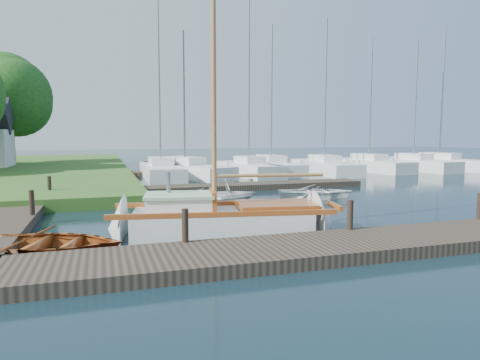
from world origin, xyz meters
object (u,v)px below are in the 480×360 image
object	(u,v)px
marina_boat_3	(271,166)
marina_boat_5	(369,164)
mooring_post_3	(480,206)
mooring_post_4	(32,203)
mooring_post_2	(350,215)
marina_boat_1	(185,169)
dinghy	(45,240)
marina_boat_0	(161,170)
tender_b	(229,191)
marina_boat_2	(249,168)
mooring_post_1	(185,225)
mooring_post_5	(49,185)
sailboat	(227,222)
tender_a	(204,197)
tree_7	(10,96)
marina_boat_7	(439,162)
marina_boat_4	(324,166)
marina_boat_6	(413,163)
tender_c	(316,190)

from	to	relation	value
marina_boat_3	marina_boat_5	distance (m)	8.52
mooring_post_3	mooring_post_4	bearing A→B (deg)	158.96
mooring_post_2	marina_boat_1	xyz separation A→B (m)	(-0.86, 19.18, -0.14)
dinghy	marina_boat_0	distance (m)	18.61
marina_boat_0	mooring_post_2	bearing A→B (deg)	-171.07
tender_b	marina_boat_2	size ratio (longest dim) A/B	0.18
mooring_post_1	marina_boat_0	distance (m)	18.93
mooring_post_1	mooring_post_5	world-z (taller)	same
mooring_post_3	sailboat	bearing A→B (deg)	166.57
tender_a	tree_7	bearing A→B (deg)	28.90
dinghy	marina_boat_1	bearing A→B (deg)	-1.39
sailboat	marina_boat_1	world-z (taller)	marina_boat_1
mooring_post_4	mooring_post_1	bearing A→B (deg)	-51.34
marina_boat_0	marina_boat_2	xyz separation A→B (m)	(6.15, -0.23, 0.01)
mooring_post_4	tender_b	distance (m)	7.32
mooring_post_5	marina_boat_7	xyz separation A→B (m)	(29.67, 9.52, -0.13)
mooring_post_1	mooring_post_4	distance (m)	6.40
mooring_post_3	marina_boat_0	size ratio (longest dim) A/B	0.07
sailboat	tree_7	size ratio (longest dim) A/B	1.05
marina_boat_2	marina_boat_4	xyz separation A→B (m)	(6.11, 0.19, -0.02)
marina_boat_7	sailboat	bearing A→B (deg)	114.18
marina_boat_2	mooring_post_4	bearing A→B (deg)	132.48
sailboat	tender_a	size ratio (longest dim) A/B	2.52
mooring_post_4	marina_boat_6	world-z (taller)	marina_boat_6
mooring_post_4	tender_c	distance (m)	11.64
tender_b	marina_boat_0	distance (m)	12.10
tender_c	marina_boat_6	size ratio (longest dim) A/B	0.33
mooring_post_2	tender_b	bearing A→B (deg)	101.67
mooring_post_3	marina_boat_2	bearing A→B (deg)	92.84
mooring_post_1	tender_b	distance (m)	7.46
marina_boat_2	marina_boat_7	xyz separation A→B (m)	(17.60, 0.92, -0.01)
mooring_post_1	tender_c	world-z (taller)	mooring_post_1
mooring_post_5	marina_boat_6	distance (m)	28.07
mooring_post_2	sailboat	world-z (taller)	sailboat
mooring_post_3	marina_boat_3	xyz separation A→B (m)	(1.19, 19.62, -0.13)
marina_boat_5	tree_7	bearing A→B (deg)	62.32
tender_b	marina_boat_0	world-z (taller)	marina_boat_0
tender_b	tender_c	size ratio (longest dim) A/B	0.66
marina_boat_0	marina_boat_1	distance (m)	1.74
mooring_post_4	sailboat	world-z (taller)	sailboat
mooring_post_2	marina_boat_3	world-z (taller)	marina_boat_3
mooring_post_1	mooring_post_4	xyz separation A→B (m)	(-4.00, 5.00, 0.00)
marina_boat_3	marina_boat_4	xyz separation A→B (m)	(3.99, -0.82, 0.00)
tender_a	marina_boat_0	bearing A→B (deg)	5.04
mooring_post_1	marina_boat_6	world-z (taller)	marina_boat_6
marina_boat_1	marina_boat_6	xyz separation A→B (m)	(18.93, -0.11, 0.01)
mooring_post_1	sailboat	bearing A→B (deg)	48.68
dinghy	marina_boat_5	bearing A→B (deg)	-30.39
mooring_post_1	marina_boat_0	world-z (taller)	marina_boat_0
marina_boat_5	marina_boat_6	distance (m)	3.89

